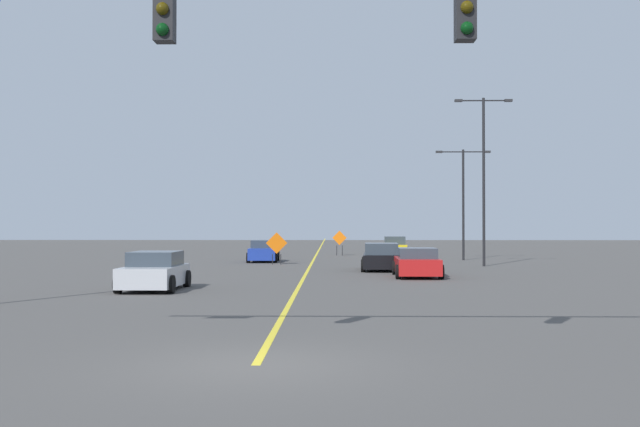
# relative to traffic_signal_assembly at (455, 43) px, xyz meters

# --- Properties ---
(ground) EXTENTS (209.82, 209.82, 0.00)m
(ground) POSITION_rel_traffic_signal_assembly_xyz_m (-3.37, 0.01, -5.45)
(ground) COLOR #4C4947
(road_centre_stripe) EXTENTS (0.16, 116.57, 0.01)m
(road_centre_stripe) POSITION_rel_traffic_signal_assembly_xyz_m (-3.37, 58.30, -5.45)
(road_centre_stripe) COLOR yellow
(road_centre_stripe) RESTS_ON ground
(traffic_signal_assembly) EXTENTS (15.45, 0.44, 7.08)m
(traffic_signal_assembly) POSITION_rel_traffic_signal_assembly_xyz_m (0.00, 0.00, 0.00)
(traffic_signal_assembly) COLOR gray
(traffic_signal_assembly) RESTS_ON ground
(street_lamp_mid_right) EXTENTS (3.31, 0.24, 9.71)m
(street_lamp_mid_right) POSITION_rel_traffic_signal_assembly_xyz_m (6.64, 30.70, 0.16)
(street_lamp_mid_right) COLOR black
(street_lamp_mid_right) RESTS_ON ground
(street_lamp_mid_left) EXTENTS (3.68, 0.24, 7.47)m
(street_lamp_mid_left) POSITION_rel_traffic_signal_assembly_xyz_m (6.75, 38.11, -0.97)
(street_lamp_mid_left) COLOR black
(street_lamp_mid_left) RESTS_ON ground
(construction_sign_median_far) EXTENTS (1.29, 0.16, 1.93)m
(construction_sign_median_far) POSITION_rel_traffic_signal_assembly_xyz_m (-5.44, 32.35, -4.25)
(construction_sign_median_far) COLOR orange
(construction_sign_median_far) RESTS_ON ground
(construction_sign_right_shoulder) EXTENTS (1.11, 0.26, 1.93)m
(construction_sign_right_shoulder) POSITION_rel_traffic_signal_assembly_xyz_m (-1.54, 45.61, -4.21)
(construction_sign_right_shoulder) COLOR orange
(construction_sign_right_shoulder) RESTS_ON ground
(car_yellow_mid) EXTENTS (2.21, 4.46, 1.45)m
(car_yellow_mid) POSITION_rel_traffic_signal_assembly_xyz_m (2.95, 48.44, -4.80)
(car_yellow_mid) COLOR gold
(car_yellow_mid) RESTS_ON ground
(car_blue_far) EXTENTS (2.01, 4.03, 1.39)m
(car_blue_far) POSITION_rel_traffic_signal_assembly_xyz_m (-6.53, 35.72, -4.80)
(car_blue_far) COLOR #1E389E
(car_blue_far) RESTS_ON ground
(car_black_near) EXTENTS (2.28, 4.66, 1.43)m
(car_black_near) POSITION_rel_traffic_signal_assembly_xyz_m (0.48, 26.70, -4.77)
(car_black_near) COLOR black
(car_black_near) RESTS_ON ground
(car_silver_distant) EXTENTS (2.08, 4.03, 1.40)m
(car_silver_distant) POSITION_rel_traffic_signal_assembly_xyz_m (-8.59, 14.70, -4.79)
(car_silver_distant) COLOR #B7BABF
(car_silver_distant) RESTS_ON ground
(car_red_approaching) EXTENTS (2.21, 4.40, 1.33)m
(car_red_approaching) POSITION_rel_traffic_signal_assembly_xyz_m (1.79, 21.74, -4.83)
(car_red_approaching) COLOR red
(car_red_approaching) RESTS_ON ground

